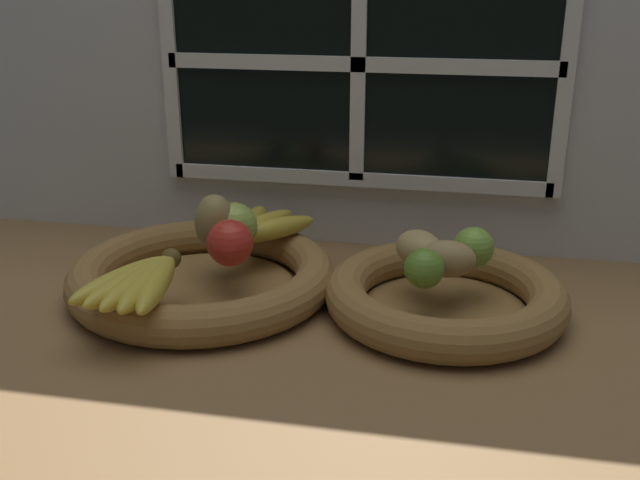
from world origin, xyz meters
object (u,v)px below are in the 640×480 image
fruit_bowl_right (445,296)px  lime_near (424,268)px  banana_bunch_back (260,226)px  lime_far (473,247)px  apple_green_back (234,226)px  potato_large (448,259)px  fruit_bowl_left (202,276)px  apple_red_right (230,243)px  pear_brown (215,222)px  banana_bunch_front (140,281)px  potato_oblong (419,249)px

fruit_bowl_right → lime_near: 7.76cm
banana_bunch_back → lime_far: size_ratio=2.88×
banana_bunch_back → lime_near: size_ratio=3.09×
apple_green_back → potato_large: (31.82, -4.93, -0.93)cm
apple_green_back → fruit_bowl_right: bearing=-8.8°
fruit_bowl_left → lime_far: (38.86, 4.38, 5.92)cm
apple_red_right → potato_large: size_ratio=0.87×
pear_brown → banana_bunch_front: bearing=-105.0°
fruit_bowl_right → banana_bunch_back: (-29.45, 10.52, 4.65)cm
fruit_bowl_left → lime_near: 33.32cm
apple_green_back → banana_bunch_back: bearing=67.0°
apple_green_back → banana_bunch_front: apple_green_back is taller
potato_oblong → lime_far: size_ratio=1.35×
lime_far → apple_red_right: bearing=-169.5°
banana_bunch_front → fruit_bowl_left: bearing=75.7°
apple_green_back → lime_far: 35.23cm
potato_oblong → banana_bunch_front: bearing=-154.6°
pear_brown → lime_near: pear_brown is taller
lime_near → pear_brown: bearing=165.8°
fruit_bowl_left → apple_red_right: bearing=-20.1°
fruit_bowl_right → lime_near: lime_near is taller
pear_brown → banana_bunch_back: (4.88, 6.96, -2.65)cm
apple_red_right → apple_green_back: 6.98cm
lime_near → apple_green_back: bearing=162.2°
apple_red_right → banana_bunch_back: apple_red_right is taller
banana_bunch_front → lime_near: bearing=14.0°
banana_bunch_front → fruit_bowl_right: bearing=18.9°
pear_brown → banana_bunch_front: pear_brown is taller
pear_brown → banana_bunch_front: (-4.51, -16.87, -2.69)cm
apple_green_back → lime_far: (35.23, -0.55, -0.62)cm
apple_green_back → lime_near: 30.37cm
fruit_bowl_right → apple_red_right: (-30.30, -1.88, 6.35)cm
lime_near → potato_large: bearing=56.3°
fruit_bowl_right → apple_red_right: apple_red_right is taller
pear_brown → potato_large: (34.33, -3.56, -1.71)cm
banana_bunch_back → potato_large: bearing=-19.7°
apple_red_right → pear_brown: pear_brown is taller
fruit_bowl_left → potato_large: size_ratio=5.12×
pear_brown → lime_near: size_ratio=1.59×
apple_red_right → potato_large: apple_red_right is taller
banana_bunch_front → potato_oblong: size_ratio=2.44×
fruit_bowl_right → apple_red_right: size_ratio=5.04×
banana_bunch_front → potato_large: size_ratio=2.48×
pear_brown → potato_large: 34.55cm
banana_bunch_back → potato_oblong: bearing=-16.2°
fruit_bowl_right → apple_green_back: 32.85cm
potato_oblong → lime_near: (1.15, -7.54, 0.14)cm
lime_far → lime_near: bearing=-125.8°
fruit_bowl_left → apple_green_back: apple_green_back is taller
potato_large → lime_far: size_ratio=1.33×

